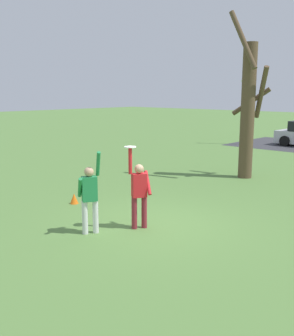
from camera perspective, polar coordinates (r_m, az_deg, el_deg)
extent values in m
plane|color=#567F3D|center=(10.40, 0.97, -8.18)|extent=(120.00, 120.00, 0.00)
cylinder|color=maroon|center=(10.05, -0.41, -6.39)|extent=(0.14, 0.14, 0.82)
cylinder|color=maroon|center=(9.99, -1.84, -6.52)|extent=(0.14, 0.14, 0.82)
cube|color=red|center=(9.83, -1.14, -2.50)|extent=(0.37, 0.42, 0.60)
sphere|color=tan|center=(9.74, -1.15, -0.13)|extent=(0.23, 0.23, 0.23)
cylinder|color=red|center=(9.88, 0.11, -2.15)|extent=(0.44, 0.31, 0.59)
cylinder|color=red|center=(9.65, -2.44, 1.05)|extent=(0.09, 0.09, 0.66)
cylinder|color=silver|center=(9.74, -8.96, -7.10)|extent=(0.14, 0.14, 0.82)
cylinder|color=silver|center=(9.78, -7.44, -6.98)|extent=(0.14, 0.14, 0.82)
cube|color=#238447|center=(9.57, -8.32, -2.99)|extent=(0.37, 0.42, 0.60)
sphere|color=tan|center=(9.48, -8.38, -0.56)|extent=(0.23, 0.23, 0.23)
cylinder|color=#238447|center=(9.53, -9.66, -2.80)|extent=(0.44, 0.31, 0.59)
cylinder|color=#238447|center=(9.48, -7.07, 0.61)|extent=(0.33, 0.23, 0.65)
cylinder|color=white|center=(9.59, -2.45, 3.06)|extent=(0.29, 0.29, 0.02)
cylinder|color=black|center=(26.73, 19.28, 3.70)|extent=(0.67, 0.24, 0.66)
cylinder|color=brown|center=(16.16, 14.34, 7.87)|extent=(0.55, 0.55, 5.28)
cylinder|color=brown|center=(16.85, 14.81, 9.27)|extent=(1.52, 0.68, 1.16)
cylinder|color=brown|center=(15.79, 13.71, 17.56)|extent=(1.29, 0.26, 2.21)
cylinder|color=brown|center=(16.28, 16.20, 10.41)|extent=(0.95, 0.99, 2.02)
cylinder|color=#2D2D33|center=(26.71, 13.54, 7.60)|extent=(0.12, 0.12, 4.00)
sphere|color=silver|center=(26.68, 13.75, 12.15)|extent=(0.28, 0.28, 0.28)
cone|color=orange|center=(12.45, -10.49, -4.36)|extent=(0.26, 0.26, 0.32)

